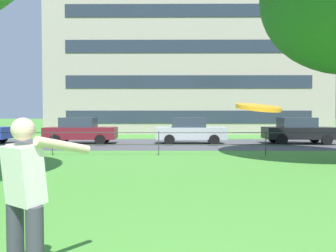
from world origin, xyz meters
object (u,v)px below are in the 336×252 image
(car_silver_center, at_px, (191,131))
(car_black_left, at_px, (298,131))
(person_thrower, at_px, (25,198))
(apartment_building_background, at_px, (185,58))
(car_maroon_right, at_px, (81,131))
(frisbee, at_px, (258,107))

(car_silver_center, bearing_deg, car_black_left, 1.31)
(person_thrower, height_order, apartment_building_background, apartment_building_background)
(car_maroon_right, distance_m, car_silver_center, 6.39)
(person_thrower, xyz_separation_m, car_maroon_right, (-3.82, 15.47, -0.11))
(car_silver_center, distance_m, car_black_left, 6.30)
(car_maroon_right, xyz_separation_m, apartment_building_background, (6.78, 15.80, 7.04))
(person_thrower, distance_m, car_silver_center, 15.76)
(car_silver_center, bearing_deg, apartment_building_background, 88.57)
(car_silver_center, xyz_separation_m, car_black_left, (6.30, 0.14, 0.00))
(person_thrower, bearing_deg, car_silver_center, 80.62)
(person_thrower, height_order, frisbee, frisbee)
(apartment_building_background, bearing_deg, person_thrower, -95.41)
(frisbee, xyz_separation_m, car_maroon_right, (-5.73, 16.53, -0.95))
(car_silver_center, bearing_deg, person_thrower, -99.38)
(frisbee, bearing_deg, person_thrower, 150.96)
(person_thrower, relative_size, apartment_building_background, 0.06)
(frisbee, bearing_deg, car_silver_center, 87.73)
(car_black_left, bearing_deg, person_thrower, -119.48)
(car_black_left, xyz_separation_m, apartment_building_background, (-5.91, 15.58, 7.04))
(car_black_left, bearing_deg, apartment_building_background, 110.78)
(person_thrower, bearing_deg, car_black_left, 60.52)
(person_thrower, xyz_separation_m, frisbee, (1.91, -1.06, 0.83))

